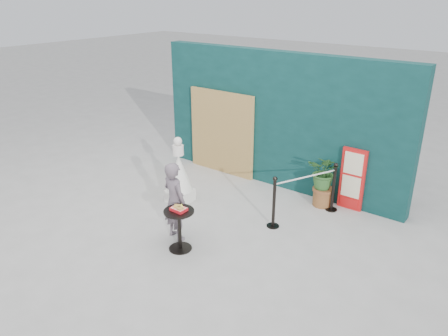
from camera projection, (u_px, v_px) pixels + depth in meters
ground at (184, 239)px, 7.89m from camera, size 60.00×60.00×0.00m
back_wall at (277, 120)px, 9.63m from camera, size 6.00×0.30×3.00m
bamboo_fence at (221, 133)px, 10.45m from camera, size 1.80×0.08×2.00m
woman at (175, 201)px, 7.68m from camera, size 0.59×0.45×1.46m
menu_board at (352, 179)px, 8.75m from camera, size 0.50×0.07×1.30m
statue at (179, 176)px, 9.10m from camera, size 0.56×0.56×1.43m
cafe_table at (179, 224)px, 7.41m from camera, size 0.52×0.52×0.75m
food_basket at (179, 209)px, 7.30m from camera, size 0.26×0.19×0.11m
planter at (325, 177)px, 8.89m from camera, size 0.66×0.57×1.11m
stanchion_barrier at (305, 195)px, 8.44m from camera, size 0.84×1.54×1.03m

